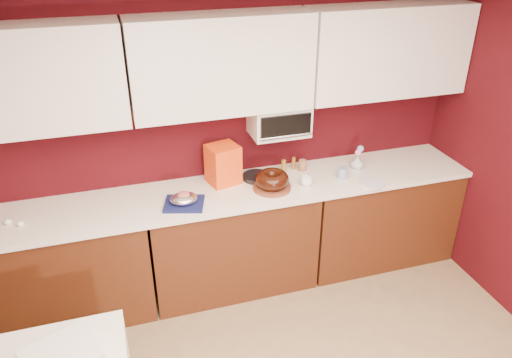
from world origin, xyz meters
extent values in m
cube|color=white|center=(0.00, 0.00, 2.50)|extent=(4.00, 4.50, 0.02)
cube|color=#3D080D|center=(0.00, 2.25, 1.25)|extent=(4.00, 0.02, 2.50)
cube|color=#4A220E|center=(-1.33, 1.94, 0.43)|extent=(1.31, 0.58, 0.86)
cube|color=#4A220E|center=(0.00, 1.94, 0.43)|extent=(1.31, 0.58, 0.86)
cube|color=#4A220E|center=(1.33, 1.94, 0.43)|extent=(1.31, 0.58, 0.86)
cube|color=white|center=(0.00, 1.94, 0.88)|extent=(4.00, 0.62, 0.04)
cube|color=white|center=(-1.33, 2.08, 1.85)|extent=(1.31, 0.33, 0.70)
cube|color=white|center=(0.00, 2.08, 1.85)|extent=(1.31, 0.33, 0.70)
cube|color=white|center=(1.33, 2.08, 1.85)|extent=(1.31, 0.33, 0.70)
cube|color=white|center=(0.45, 2.10, 1.38)|extent=(0.45, 0.30, 0.25)
cube|color=black|center=(0.45, 1.94, 1.38)|extent=(0.40, 0.02, 0.18)
cylinder|color=silver|center=(0.45, 1.93, 1.30)|extent=(0.42, 0.02, 0.02)
cylinder|color=brown|center=(0.32, 1.86, 0.91)|extent=(0.34, 0.34, 0.03)
torus|color=black|center=(0.32, 1.86, 0.98)|extent=(0.32, 0.32, 0.11)
cube|color=#13184A|center=(-0.38, 1.82, 0.91)|extent=(0.34, 0.31, 0.02)
ellipsoid|color=white|center=(-0.38, 1.82, 0.96)|extent=(0.24, 0.22, 0.07)
ellipsoid|color=#BB5B55|center=(-0.38, 1.82, 0.98)|extent=(0.11, 0.10, 0.06)
cube|color=red|center=(-0.02, 2.08, 1.06)|extent=(0.28, 0.26, 0.32)
cylinder|color=black|center=(0.25, 2.06, 0.92)|extent=(0.28, 0.28, 0.04)
imported|color=white|center=(0.59, 1.83, 0.94)|extent=(0.11, 0.11, 0.09)
cylinder|color=navy|center=(0.92, 1.87, 0.95)|extent=(0.10, 0.10, 0.09)
imported|color=#B4BCCC|center=(1.11, 1.99, 0.96)|extent=(0.10, 0.10, 0.13)
sphere|color=#FB91C3|center=(1.11, 1.99, 1.05)|extent=(0.05, 0.05, 0.05)
sphere|color=#859FD4|center=(1.14, 2.01, 1.07)|extent=(0.06, 0.06, 0.06)
cylinder|color=white|center=(1.11, 1.71, 0.91)|extent=(0.23, 0.23, 0.01)
cylinder|color=olive|center=(0.50, 2.11, 0.95)|extent=(0.04, 0.04, 0.11)
cylinder|color=#9C6547|center=(0.66, 2.09, 0.95)|extent=(0.08, 0.08, 0.09)
ellipsoid|color=white|center=(-1.50, 1.87, 0.92)|extent=(0.06, 0.05, 0.04)
ellipsoid|color=white|center=(-1.59, 1.92, 0.92)|extent=(0.06, 0.04, 0.04)
cylinder|color=brown|center=(0.60, 2.14, 0.95)|extent=(0.04, 0.04, 0.11)
camera|label=1|loc=(-0.81, -1.35, 2.79)|focal=35.00mm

